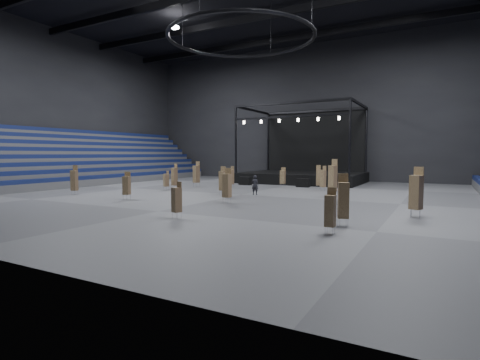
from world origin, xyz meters
The scene contains 28 objects.
floor centered at (0.00, 0.00, 0.00)m, with size 50.00×50.00×0.00m, color #525254.
wall_back centered at (0.00, 21.00, 9.00)m, with size 50.00×0.20×18.00m, color black.
wall_left centered at (-25.00, 0.00, 9.00)m, with size 0.20×42.00×18.00m, color black.
bleachers_left centered at (-22.94, 0.00, 1.73)m, with size 7.20×40.00×6.40m.
stage centered at (0.00, 16.24, 1.45)m, with size 14.00×10.00×9.20m.
truss_ring centered at (0.00, 0.00, 13.00)m, with size 12.30×12.30×5.15m.
flight_case_left centered at (-4.31, 8.94, 0.45)m, with size 1.36×0.68×0.91m, color black.
flight_case_mid centered at (2.28, 9.34, 0.45)m, with size 1.35×0.68×0.90m, color black.
flight_case_right centered at (5.49, 10.37, 0.35)m, with size 1.04×0.52×0.69m, color black.
chair_stack_0 centered at (-7.97, 1.10, 1.28)m, with size 0.57×0.57×2.51m.
chair_stack_1 centered at (10.89, -9.98, 1.30)m, with size 0.63×0.63×2.53m.
chair_stack_2 centered at (13.76, -5.57, 1.43)m, with size 0.72×0.72×2.76m.
chair_stack_3 centered at (4.29, 8.01, 1.21)m, with size 0.56×0.56×2.35m.
chair_stack_4 centered at (1.78, -5.37, 1.29)m, with size 0.51×0.51×2.47m.
chair_stack_5 centered at (-12.18, -6.92, 1.28)m, with size 0.56×0.56×2.52m.
chair_stack_6 centered at (-8.10, 0.01, 0.99)m, with size 0.56×0.56×1.84m.
chair_stack_7 centered at (-3.90, 5.15, 1.14)m, with size 0.50×0.50×2.21m.
chair_stack_8 centered at (7.20, 2.27, 1.54)m, with size 0.69×0.69×3.04m.
chair_stack_9 centered at (5.20, 6.52, 1.19)m, with size 0.54×0.54×2.34m.
chair_stack_10 centered at (-0.32, -1.89, 1.07)m, with size 0.52×0.52×2.01m.
chair_stack_11 centered at (-5.88, -7.23, 1.12)m, with size 0.60×0.60×2.11m.
chair_stack_12 centered at (-7.73, 4.45, 1.38)m, with size 0.64×0.64×2.66m.
chair_stack_13 centered at (0.54, 8.01, 1.11)m, with size 0.52×0.52×2.07m.
chair_stack_14 centered at (2.58, -11.99, 1.04)m, with size 0.54×0.54×1.98m.
chair_stack_15 centered at (10.81, -11.99, 1.05)m, with size 0.42×0.42×2.02m.
chair_stack_16 centered at (-1.32, -0.88, 1.23)m, with size 0.50×0.50×2.40m.
man_center centered at (1.11, 0.42, 0.84)m, with size 0.61×0.40×1.67m, color black.
crew_member centered at (8.94, -1.70, 0.76)m, with size 0.73×0.57×1.51m, color black.
Camera 1 is at (14.99, -27.76, 3.45)m, focal length 28.00 mm.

